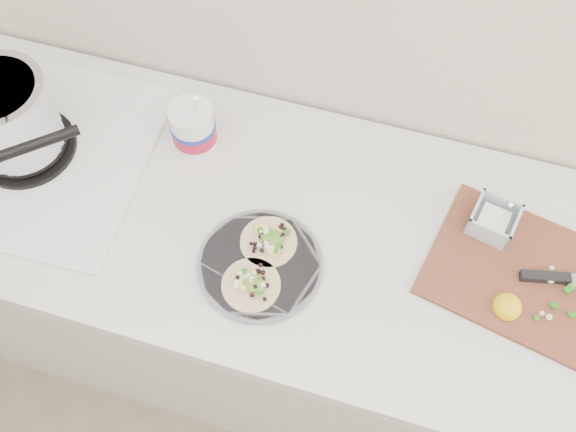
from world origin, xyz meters
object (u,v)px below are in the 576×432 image
(stove, at_px, (16,129))
(taco_plate, at_px, (260,263))
(tub, at_px, (194,126))
(cutboard, at_px, (533,272))

(stove, height_order, taco_plate, stove)
(tub, bearing_deg, taco_plate, -47.12)
(tub, height_order, cutboard, tub)
(tub, distance_m, cutboard, 0.79)
(stove, xyz_separation_m, tub, (0.36, 0.13, -0.02))
(taco_plate, bearing_deg, cutboard, 14.89)
(stove, distance_m, taco_plate, 0.62)
(cutboard, bearing_deg, taco_plate, -153.55)
(taco_plate, height_order, tub, tub)
(taco_plate, relative_size, cutboard, 0.56)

